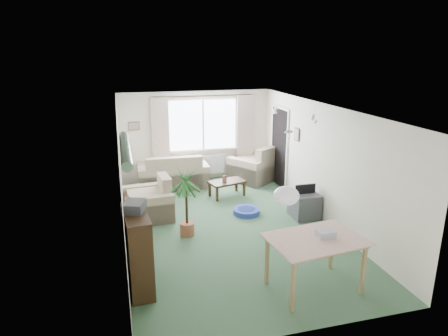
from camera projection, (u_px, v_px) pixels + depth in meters
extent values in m
plane|color=#325438|center=(228.00, 227.00, 8.02)|extent=(6.50, 6.50, 0.00)
cube|color=white|center=(203.00, 125.00, 10.64)|extent=(1.80, 0.03, 1.30)
cube|color=black|center=(203.00, 96.00, 10.34)|extent=(2.60, 0.03, 0.03)
cube|color=beige|center=(160.00, 136.00, 10.33)|extent=(0.45, 0.08, 2.00)
cube|color=beige|center=(245.00, 132.00, 10.89)|extent=(0.45, 0.08, 2.00)
cube|color=white|center=(204.00, 165.00, 10.91)|extent=(1.20, 0.10, 0.55)
cube|color=black|center=(279.00, 148.00, 10.27)|extent=(0.03, 0.95, 2.00)
sphere|color=white|center=(286.00, 196.00, 5.52)|extent=(0.36, 0.36, 0.36)
cylinder|color=#196626|center=(125.00, 149.00, 4.77)|extent=(1.60, 1.60, 0.12)
sphere|color=silver|center=(275.00, 108.00, 8.55)|extent=(0.20, 0.20, 0.20)
sphere|color=silver|center=(314.00, 116.00, 7.51)|extent=(0.20, 0.20, 0.20)
cube|color=brown|center=(134.00, 126.00, 10.18)|extent=(0.28, 0.03, 0.22)
cube|color=brown|center=(297.00, 134.00, 9.18)|extent=(0.03, 0.24, 0.30)
cube|color=beige|center=(173.00, 170.00, 10.27)|extent=(1.79, 0.97, 0.88)
cube|color=beige|center=(254.00, 163.00, 10.77)|extent=(1.46, 1.44, 0.97)
cube|color=beige|center=(148.00, 198.00, 8.35)|extent=(1.02, 1.07, 0.89)
cube|color=black|center=(227.00, 188.00, 9.67)|extent=(0.94, 0.67, 0.38)
cube|color=brown|center=(225.00, 179.00, 9.52)|extent=(0.12, 0.07, 0.16)
cube|color=black|center=(138.00, 250.00, 5.84)|extent=(0.40, 1.00, 1.20)
cube|color=#3A393F|center=(134.00, 206.00, 5.71)|extent=(0.38, 0.42, 0.14)
cylinder|color=#226334|center=(186.00, 202.00, 7.48)|extent=(0.63, 0.63, 1.36)
cube|color=#A6805A|center=(314.00, 264.00, 5.86)|extent=(1.36, 0.99, 0.79)
cube|color=#B4B3BF|center=(326.00, 234.00, 5.77)|extent=(0.25, 0.18, 0.12)
cube|color=#313135|center=(304.00, 205.00, 8.43)|extent=(0.53, 0.59, 0.53)
cylinder|color=navy|center=(246.00, 211.00, 8.64)|extent=(0.60, 0.60, 0.12)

